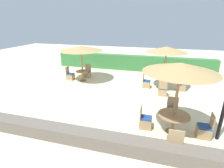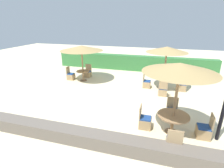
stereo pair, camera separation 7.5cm
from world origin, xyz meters
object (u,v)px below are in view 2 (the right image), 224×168
round_table_back_right (164,80)px  patio_chair_front_right_south (173,145)px  patio_chair_back_left_north (88,73)px  patio_chair_back_left_west (71,76)px  patio_chair_back_right_east (182,86)px  round_table_front_right (173,118)px  parasol_front_right (180,68)px  patio_chair_back_right_south (163,91)px  patio_chair_front_right_west (145,122)px  patio_chair_front_right_east (204,131)px  round_table_back_left (83,73)px  parasol_back_right (167,50)px  patio_chair_back_right_west (146,83)px  patio_chair_front_right_north (172,113)px  parasol_back_left (82,48)px

round_table_back_right → patio_chair_front_right_south: patio_chair_front_right_south is taller
patio_chair_back_left_north → patio_chair_back_left_west: bearing=44.6°
patio_chair_back_right_east → round_table_front_right: patio_chair_back_right_east is taller
patio_chair_back_right_east → parasol_front_right: 5.13m
patio_chair_back_right_south → patio_chair_back_left_west: (-6.32, 1.10, 0.00)m
patio_chair_front_right_west → patio_chair_front_right_east: same height
patio_chair_back_right_east → round_table_back_left: size_ratio=1.03×
round_table_front_right → patio_chair_front_right_east: (1.09, 0.01, -0.34)m
patio_chair_front_right_south → patio_chair_back_right_south: bearing=94.9°
parasol_back_right → parasol_front_right: bearing=-85.3°
patio_chair_back_left_west → patio_chair_back_right_east: bearing=89.8°
patio_chair_back_left_west → patio_chair_back_right_south: bearing=80.2°
patio_chair_back_right_west → patio_chair_front_right_north: 3.74m
patio_chair_front_right_west → patio_chair_front_right_south: bearing=42.0°
parasol_back_right → round_table_front_right: size_ratio=2.26×
patio_chair_front_right_east → patio_chair_back_left_north: 8.79m
parasol_back_right → round_table_front_right: bearing=-85.3°
round_table_back_right → patio_chair_front_right_east: (1.46, -4.51, -0.34)m
patio_chair_back_right_east → patio_chair_back_right_west: same height
round_table_back_right → patio_chair_front_right_north: 3.54m
round_table_back_right → round_table_back_left: bearing=179.3°
parasol_front_right → patio_chair_back_left_west: parasol_front_right is taller
parasol_front_right → patio_chair_back_right_south: bearing=96.3°
patio_chair_back_right_east → patio_chair_back_right_south: 1.54m
patio_chair_back_left_north → round_table_front_right: bearing=136.6°
patio_chair_front_right_north → patio_chair_back_right_west: bearing=-68.1°
parasol_front_right → parasol_back_left: size_ratio=0.95×
parasol_front_right → patio_chair_front_right_west: bearing=177.1°
patio_chair_back_right_south → round_table_back_left: (-5.35, 1.11, 0.26)m
patio_chair_back_left_west → round_table_back_right: bearing=89.5°
parasol_back_right → patio_chair_front_right_west: (-0.64, -4.48, -2.14)m
patio_chair_back_right_south → patio_chair_front_right_west: 3.49m
patio_chair_back_right_south → patio_chair_back_right_west: bearing=134.6°
patio_chair_back_right_east → patio_chair_back_left_west: (-7.43, 0.03, 0.00)m
patio_chair_back_right_south → round_table_back_left: 5.47m
patio_chair_back_right_east → patio_chair_back_left_north: (-6.51, 0.93, 0.00)m
patio_chair_back_right_south → parasol_back_left: size_ratio=0.33×
round_table_back_right → patio_chair_front_right_west: (-0.64, -4.48, -0.34)m
patio_chair_back_left_west → patio_chair_back_left_north: (0.92, 0.90, 0.00)m
patio_chair_back_left_north → round_table_back_right: bearing=170.0°
patio_chair_back_right_west → parasol_back_left: (-4.36, 0.10, 1.99)m
round_table_back_right → patio_chair_front_right_north: size_ratio=1.27×
parasol_back_right → patio_chair_back_left_west: size_ratio=2.78×
patio_chair_front_right_west → patio_chair_back_left_north: (-4.78, 5.43, 0.00)m
parasol_front_right → round_table_front_right: size_ratio=2.35×
patio_chair_back_right_east → patio_chair_back_right_south: size_ratio=1.00×
round_table_back_right → round_table_front_right: (0.37, -4.53, 0.00)m
round_table_back_right → patio_chair_front_right_south: bearing=-86.2°
patio_chair_front_right_north → parasol_back_left: (-5.76, 3.57, 1.99)m
parasol_back_right → patio_chair_back_left_north: 5.91m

